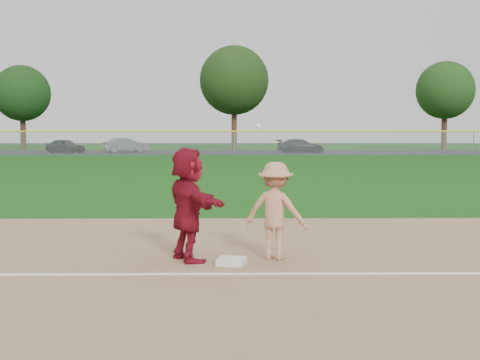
{
  "coord_description": "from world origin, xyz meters",
  "views": [
    {
      "loc": [
        -0.14,
        -10.04,
        2.31
      ],
      "look_at": [
        0.0,
        1.5,
        1.3
      ],
      "focal_mm": 45.0,
      "sensor_mm": 36.0,
      "label": 1
    }
  ],
  "objects_px": {
    "first_base": "(232,261)",
    "base_runner": "(188,204)",
    "car_left": "(65,146)",
    "car_mid": "(126,145)",
    "car_right": "(301,146)"
  },
  "relations": [
    {
      "from": "base_runner",
      "to": "car_mid",
      "type": "xyz_separation_m",
      "value": [
        -9.18,
        45.92,
        -0.31
      ]
    },
    {
      "from": "car_left",
      "to": "car_mid",
      "type": "relative_size",
      "value": 0.9
    },
    {
      "from": "car_left",
      "to": "car_mid",
      "type": "bearing_deg",
      "value": -54.81
    },
    {
      "from": "first_base",
      "to": "base_runner",
      "type": "distance_m",
      "value": 1.23
    },
    {
      "from": "car_mid",
      "to": "car_right",
      "type": "height_order",
      "value": "car_mid"
    },
    {
      "from": "base_runner",
      "to": "car_right",
      "type": "relative_size",
      "value": 0.45
    },
    {
      "from": "car_right",
      "to": "car_left",
      "type": "bearing_deg",
      "value": 81.35
    },
    {
      "from": "car_left",
      "to": "car_right",
      "type": "height_order",
      "value": "car_left"
    },
    {
      "from": "car_right",
      "to": "first_base",
      "type": "bearing_deg",
      "value": 163.96
    },
    {
      "from": "car_left",
      "to": "car_mid",
      "type": "height_order",
      "value": "car_mid"
    },
    {
      "from": "car_mid",
      "to": "car_right",
      "type": "bearing_deg",
      "value": -116.37
    },
    {
      "from": "first_base",
      "to": "car_mid",
      "type": "xyz_separation_m",
      "value": [
        -9.93,
        46.21,
        0.62
      ]
    },
    {
      "from": "car_left",
      "to": "car_mid",
      "type": "xyz_separation_m",
      "value": [
        5.35,
        1.07,
        0.04
      ]
    },
    {
      "from": "first_base",
      "to": "car_left",
      "type": "relative_size",
      "value": 0.12
    },
    {
      "from": "first_base",
      "to": "car_right",
      "type": "xyz_separation_m",
      "value": [
        6.22,
        44.96,
        0.57
      ]
    }
  ]
}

